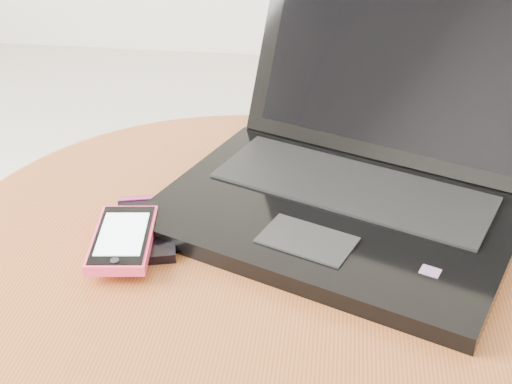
# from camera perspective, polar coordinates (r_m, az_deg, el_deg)

# --- Properties ---
(table) EXTENTS (0.69, 0.69, 0.55)m
(table) POSITION_cam_1_polar(r_m,az_deg,el_deg) (0.88, -1.75, -10.07)
(table) COLOR #5E3114
(table) RESTS_ON ground
(laptop) EXTENTS (0.51, 0.50, 0.25)m
(laptop) POSITION_cam_1_polar(r_m,az_deg,el_deg) (0.86, 7.87, 1.76)
(laptop) COLOR black
(laptop) RESTS_ON table
(phone_black) EXTENTS (0.10, 0.14, 0.01)m
(phone_black) POSITION_cam_1_polar(r_m,az_deg,el_deg) (0.83, -8.91, -2.92)
(phone_black) COLOR black
(phone_black) RESTS_ON table
(phone_pink) EXTENTS (0.08, 0.13, 0.01)m
(phone_pink) POSITION_cam_1_polar(r_m,az_deg,el_deg) (0.79, -10.69, -3.72)
(phone_pink) COLOR #F73964
(phone_pink) RESTS_ON phone_black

